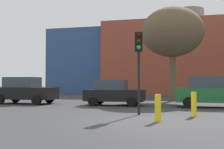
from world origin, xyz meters
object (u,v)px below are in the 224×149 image
object	(u,v)px
bollard_yellow_1	(158,108)
bare_tree_0	(172,32)
bollard_yellow_0	(194,104)
traffic_light_island	(139,54)
parked_car_2	(211,92)
parked_car_0	(25,90)
parked_car_1	(114,93)

from	to	relation	value
bollard_yellow_1	bare_tree_0	bearing A→B (deg)	88.09
bollard_yellow_0	bollard_yellow_1	xyz separation A→B (m)	(-1.44, -2.04, -0.02)
traffic_light_island	bollard_yellow_1	world-z (taller)	traffic_light_island
parked_car_2	bare_tree_0	xyz separation A→B (m)	(-2.32, 5.29, 4.72)
bollard_yellow_0	bare_tree_0	bearing A→B (deg)	95.78
bollard_yellow_0	bollard_yellow_1	size ratio (longest dim) A/B	1.03
bollard_yellow_1	parked_car_0	bearing A→B (deg)	144.89
parked_car_0	bollard_yellow_1	distance (m)	12.13
parked_car_0	parked_car_1	size ratio (longest dim) A/B	1.12
bare_tree_0	bollard_yellow_1	xyz separation A→B (m)	(-0.41, -12.27, -5.14)
bollard_yellow_0	parked_car_2	bearing A→B (deg)	75.41
parked_car_0	bare_tree_0	world-z (taller)	bare_tree_0
bollard_yellow_0	bollard_yellow_1	bearing A→B (deg)	-125.22
parked_car_2	traffic_light_island	bearing A→B (deg)	-127.50
traffic_light_island	bare_tree_0	size ratio (longest dim) A/B	0.50
traffic_light_island	bollard_yellow_1	xyz separation A→B (m)	(1.01, -2.10, -2.32)
parked_car_2	bollard_yellow_0	size ratio (longest dim) A/B	4.02
bare_tree_0	bollard_yellow_1	bearing A→B (deg)	-91.91
parked_car_2	bollard_yellow_1	xyz separation A→B (m)	(-2.73, -6.97, -0.42)
bare_tree_0	parked_car_0	bearing A→B (deg)	-152.85
bare_tree_0	traffic_light_island	bearing A→B (deg)	-97.95
parked_car_1	bare_tree_0	xyz separation A→B (m)	(3.74, 5.29, 4.82)
bare_tree_0	bollard_yellow_1	size ratio (longest dim) A/B	7.36
parked_car_2	parked_car_0	bearing A→B (deg)	180.00
bollard_yellow_1	parked_car_2	bearing A→B (deg)	68.65
parked_car_1	traffic_light_island	size ratio (longest dim) A/B	1.01
parked_car_2	bare_tree_0	size ratio (longest dim) A/B	0.57
parked_car_0	bollard_yellow_0	bearing A→B (deg)	-23.45
parked_car_1	bare_tree_0	size ratio (longest dim) A/B	0.50
traffic_light_island	bollard_yellow_0	world-z (taller)	traffic_light_island
parked_car_1	bare_tree_0	distance (m)	8.08
parked_car_2	bollard_yellow_0	xyz separation A→B (m)	(-1.28, -4.93, -0.40)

